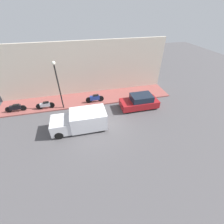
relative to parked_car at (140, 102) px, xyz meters
The scene contains 9 objects.
ground_plane 5.48m from the parked_car, 113.77° to the left, with size 60.00×60.00×0.00m, color #514F51.
sidewalk 5.79m from the parked_car, 59.81° to the left, with size 3.06×18.63×0.12m.
building_facade 7.12m from the parked_car, 47.38° to the left, with size 0.30×18.63×5.90m.
parked_car is the anchor object (origin of this frame).
delivery_van 6.43m from the parked_car, 106.91° to the left, with size 1.95×4.57×1.67m.
scooter_silver 9.65m from the parked_car, 78.71° to the left, with size 0.30×1.80×0.75m.
motorcycle_blue 4.79m from the parked_car, 65.95° to the left, with size 0.30×1.96×0.87m.
motorcycle_black 12.42m from the parked_car, 80.61° to the left, with size 0.30×1.92×0.77m.
streetlamp 8.28m from the parked_car, 77.92° to the left, with size 0.33×0.33×4.79m.
Camera 1 is at (-9.84, 0.80, 8.92)m, focal length 24.00 mm.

